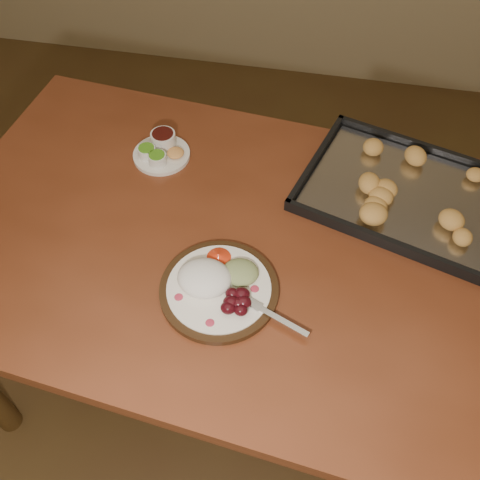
# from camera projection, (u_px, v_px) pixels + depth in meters

# --- Properties ---
(ground) EXTENTS (4.00, 4.00, 0.00)m
(ground) POSITION_uv_depth(u_px,v_px,m) (158.00, 426.00, 1.74)
(ground) COLOR #513C1B
(ground) RESTS_ON ground
(dining_table) EXTENTS (1.59, 1.06, 0.75)m
(dining_table) POSITION_uv_depth(u_px,v_px,m) (246.00, 265.00, 1.33)
(dining_table) COLOR brown
(dining_table) RESTS_ON ground
(dinner_plate) EXTENTS (0.33, 0.26, 0.06)m
(dinner_plate) POSITION_uv_depth(u_px,v_px,m) (218.00, 285.00, 1.16)
(dinner_plate) COLOR black
(dinner_plate) RESTS_ON dining_table
(condiment_saucer) EXTENTS (0.15, 0.15, 0.05)m
(condiment_saucer) POSITION_uv_depth(u_px,v_px,m) (161.00, 150.00, 1.42)
(condiment_saucer) COLOR silver
(condiment_saucer) RESTS_ON dining_table
(baking_tray) EXTENTS (0.58, 0.49, 0.05)m
(baking_tray) POSITION_uv_depth(u_px,v_px,m) (405.00, 192.00, 1.33)
(baking_tray) COLOR black
(baking_tray) RESTS_ON dining_table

